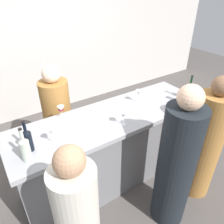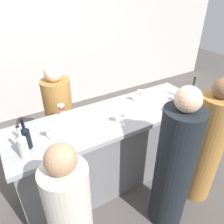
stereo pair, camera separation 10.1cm
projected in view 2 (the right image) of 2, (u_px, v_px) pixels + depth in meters
The scene contains 14 objects.
ground_plane at pixel (112, 176), 2.97m from camera, with size 12.00×12.00×0.00m, color #4C4744.
back_wall at pixel (48, 37), 3.84m from camera, with size 8.00×0.10×2.80m, color #BCB7B2.
bar_counter at pixel (112, 148), 2.71m from camera, with size 2.33×0.72×0.97m.
wine_bottle_leftmost_clear_pale at pixel (23, 145), 1.84m from camera, with size 0.08×0.08×0.33m.
wine_bottle_second_left_near_black at pixel (26, 137), 1.94m from camera, with size 0.08×0.08×0.32m.
wine_bottle_center_dark_green at pixel (192, 92), 2.69m from camera, with size 0.07×0.07×0.32m.
wine_glass_near_left at pixel (123, 116), 2.25m from camera, with size 0.08×0.08×0.15m.
wine_glass_near_center at pixel (183, 95), 2.64m from camera, with size 0.07×0.07×0.16m.
wine_glass_near_right at pixel (50, 131), 2.02m from camera, with size 0.07×0.07×0.16m.
wine_glass_far_left at pixel (140, 94), 2.64m from camera, with size 0.08×0.08×0.16m.
wine_glass_far_center at pixel (61, 108), 2.40m from camera, with size 0.08×0.08×0.14m.
person_left_guest at pixel (206, 148), 2.39m from camera, with size 0.42×0.42×1.53m.
person_center_guest at pixel (174, 168), 2.09m from camera, with size 0.42×0.42×1.60m.
person_server_behind at pixel (60, 120), 2.93m from camera, with size 0.46×0.46×1.45m.
Camera 2 is at (-1.05, -1.77, 2.30)m, focal length 35.08 mm.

